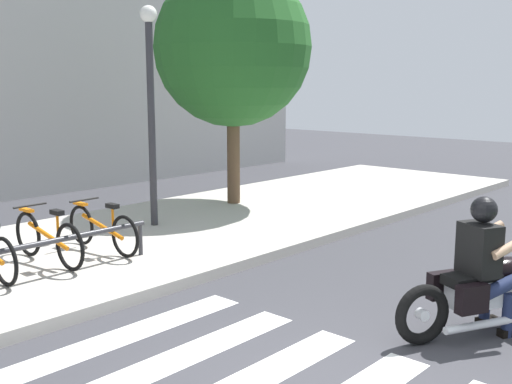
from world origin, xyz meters
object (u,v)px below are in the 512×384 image
(bicycle_3, at_px, (102,228))
(street_lamp, at_px, (151,96))
(rider, at_px, (485,256))
(bicycle_2, at_px, (48,238))
(motorcycle, at_px, (489,290))
(bike_rack, at_px, (39,247))
(tree_near_rack, at_px, (233,48))

(bicycle_3, distance_m, street_lamp, 2.53)
(rider, bearing_deg, bicycle_2, 110.98)
(bicycle_2, xyz_separation_m, street_lamp, (2.39, 0.79, 1.82))
(street_lamp, bearing_deg, bicycle_2, -161.80)
(rider, distance_m, street_lamp, 6.06)
(motorcycle, distance_m, rider, 0.37)
(bicycle_3, bearing_deg, motorcycle, -77.08)
(bicycle_2, relative_size, street_lamp, 0.45)
(rider, relative_size, bicycle_3, 0.86)
(rider, height_order, street_lamp, street_lamp)
(motorcycle, height_order, street_lamp, street_lamp)
(bike_rack, distance_m, tree_near_rack, 6.05)
(bicycle_3, relative_size, tree_near_rack, 0.35)
(rider, xyz_separation_m, tree_near_rack, (2.79, 6.25, 2.40))
(bicycle_3, xyz_separation_m, street_lamp, (1.55, 0.79, 1.84))
(bike_rack, distance_m, street_lamp, 3.58)
(rider, distance_m, bicycle_2, 5.44)
(bicycle_3, height_order, street_lamp, street_lamp)
(bicycle_2, height_order, street_lamp, street_lamp)
(street_lamp, bearing_deg, motorcycle, -93.72)
(bicycle_2, bearing_deg, bicycle_3, 0.06)
(bike_rack, bearing_deg, tree_near_rack, 18.66)
(bicycle_2, distance_m, tree_near_rack, 5.59)
(bicycle_2, relative_size, bike_rack, 0.54)
(street_lamp, distance_m, tree_near_rack, 2.54)
(motorcycle, height_order, bicycle_3, motorcycle)
(bike_rack, xyz_separation_m, street_lamp, (2.82, 1.34, 1.76))
(rider, bearing_deg, tree_near_rack, 65.93)
(bicycle_3, height_order, tree_near_rack, tree_near_rack)
(bike_rack, relative_size, street_lamp, 0.83)
(motorcycle, height_order, tree_near_rack, tree_near_rack)
(bicycle_2, height_order, bike_rack, bicycle_2)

